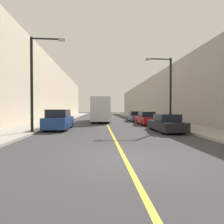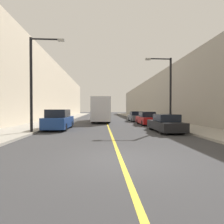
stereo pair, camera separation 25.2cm
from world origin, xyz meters
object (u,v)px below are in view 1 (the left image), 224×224
at_px(bus, 100,109).
at_px(street_lamp_right, 168,87).
at_px(car_right_near, 166,124).
at_px(car_right_far, 135,117).
at_px(parked_suv_left, 59,120).
at_px(car_right_mid, 146,119).
at_px(street_lamp_left, 35,78).

height_order(bus, street_lamp_right, street_lamp_right).
xyz_separation_m(car_right_near, street_lamp_right, (1.23, 2.66, 3.35)).
bearing_deg(car_right_far, parked_suv_left, -132.09).
distance_m(bus, street_lamp_right, 11.84).
xyz_separation_m(bus, car_right_near, (5.34, -12.27, -1.17)).
relative_size(parked_suv_left, car_right_mid, 1.08).
bearing_deg(street_lamp_right, car_right_near, -114.83).
xyz_separation_m(parked_suv_left, car_right_far, (9.17, 10.15, -0.16)).
bearing_deg(parked_suv_left, car_right_far, 47.91).
relative_size(parked_suv_left, car_right_far, 1.03).
height_order(parked_suv_left, car_right_mid, parked_suv_left).
distance_m(bus, parked_suv_left, 10.77).
height_order(street_lamp_left, street_lamp_right, street_lamp_left).
height_order(parked_suv_left, car_right_near, parked_suv_left).
distance_m(car_right_mid, car_right_far, 5.82).
distance_m(car_right_near, street_lamp_left, 10.90).
relative_size(car_right_near, car_right_mid, 1.03).
distance_m(bus, car_right_far, 5.49).
xyz_separation_m(car_right_near, car_right_mid, (0.14, 6.58, 0.04)).
height_order(car_right_far, street_lamp_left, street_lamp_left).
bearing_deg(street_lamp_left, car_right_far, 51.27).
height_order(car_right_mid, street_lamp_left, street_lamp_left).
xyz_separation_m(bus, street_lamp_right, (6.56, -9.61, 2.18)).
bearing_deg(street_lamp_left, car_right_near, 2.61).
relative_size(street_lamp_left, street_lamp_right, 1.06).
distance_m(bus, car_right_near, 13.43).
distance_m(car_right_mid, street_lamp_left, 13.08).
height_order(bus, parked_suv_left, bus).
bearing_deg(parked_suv_left, bus, 69.22).
distance_m(parked_suv_left, car_right_far, 13.69).
height_order(car_right_mid, car_right_far, car_right_mid).
bearing_deg(street_lamp_left, street_lamp_right, 15.18).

